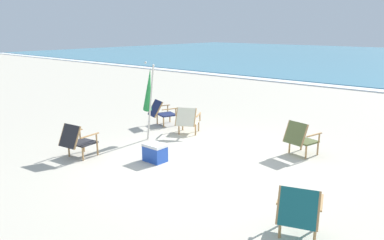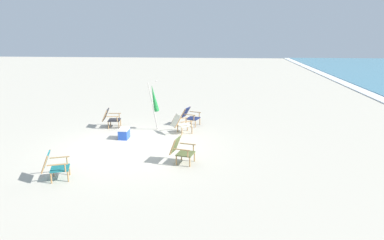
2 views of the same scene
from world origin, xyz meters
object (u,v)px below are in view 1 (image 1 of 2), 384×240
Objects in this scene: cooler_box at (155,152)px; beach_chair_back_left at (77,140)px; beach_chair_far_center at (162,112)px; beach_chair_front_right at (188,120)px; beach_chair_back_right at (300,138)px; beach_chair_front_left at (299,211)px; umbrella_furled_green at (149,90)px.

beach_chair_back_left is at bearing -146.46° from cooler_box.
beach_chair_far_center is 1.27m from beach_chair_front_right.
beach_chair_far_center reaches higher than beach_chair_front_right.
beach_chair_back_right reaches higher than beach_chair_front_right.
cooler_box is (2.11, -2.31, -0.22)m from beach_chair_far_center.
beach_chair_front_right reaches higher than cooler_box.
beach_chair_front_right is (-3.12, -0.36, -0.01)m from beach_chair_back_right.
beach_chair_back_left is (-5.27, -0.09, -0.00)m from beach_chair_front_left.
umbrella_furled_green is (0.31, 1.95, 0.91)m from beach_chair_back_left.
beach_chair_front_right is 1.95× the size of cooler_box.
umbrella_furled_green is at bearing -156.90° from beach_chair_back_right.
beach_chair_front_left is at bearing -20.60° from umbrella_furled_green.
beach_chair_back_right is 1.01× the size of beach_chair_back_left.
umbrella_furled_green is (-3.44, -1.47, 0.91)m from beach_chair_back_right.
beach_chair_back_right is at bearing 47.13° from cooler_box.
beach_chair_front_right is (0.63, 3.06, -0.01)m from beach_chair_back_left.
beach_chair_far_center is at bearing -178.45° from beach_chair_back_right.
beach_chair_front_left reaches higher than beach_chair_back_left.
beach_chair_far_center is 0.45× the size of umbrella_furled_green.
beach_chair_front_left is at bearing -32.65° from beach_chair_front_right.
beach_chair_front_right is 0.46× the size of umbrella_furled_green.
beach_chair_back_right is at bearing 114.56° from beach_chair_front_left.
beach_chair_front_left is at bearing 0.93° from beach_chair_back_left.
beach_chair_back_right reaches higher than beach_chair_back_left.
cooler_box is (-3.78, 0.90, -0.23)m from beach_chair_front_left.
beach_chair_back_left is at bearing -79.36° from beach_chair_far_center.
umbrella_furled_green is at bearing 140.82° from cooler_box.
beach_chair_back_left is 1.80m from cooler_box.
beach_chair_back_right reaches higher than beach_chair_front_left.
beach_chair_back_left is at bearing -98.91° from umbrella_furled_green.
cooler_box is (1.18, -0.96, -1.14)m from umbrella_furled_green.
beach_chair_far_center is 0.96× the size of beach_chair_front_right.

